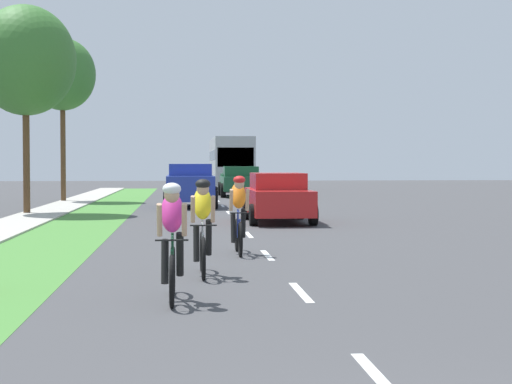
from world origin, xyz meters
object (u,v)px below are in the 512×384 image
Objects in this scene: cyclist_trailing at (203,226)px; cyclist_distant at (239,214)px; sedan_red at (278,197)px; street_tree_near at (25,61)px; pickup_dark_green at (240,181)px; street_tree_far at (62,75)px; cyclist_lead at (172,240)px; suv_blue at (190,184)px; bus_silver at (230,161)px.

cyclist_trailing is 3.22m from cyclist_distant.
street_tree_near is (-8.48, 4.74, 4.69)m from sedan_red.
cyclist_trailing is 31.39m from pickup_dark_green.
street_tree_far is at bearing 121.04° from sedan_red.
street_tree_far reaches higher than cyclist_trailing.
street_tree_near is (-8.63, -14.67, 4.63)m from pickup_dark_green.
street_tree_near is at bearing -89.60° from street_tree_far.
sedan_red is at bearing 77.64° from cyclist_trailing.
sedan_red is 17.36m from street_tree_far.
street_tree_far is (-8.54, 14.19, 5.19)m from sedan_red.
cyclist_trailing is (0.46, 2.42, 0.00)m from cyclist_lead.
cyclist_lead is 23.28m from suv_blue.
cyclist_lead is 0.34× the size of pickup_dark_green.
bus_silver is at bearing 86.13° from cyclist_trailing.
sedan_red is 0.91× the size of suv_blue.
cyclist_trailing is 0.34× the size of pickup_dark_green.
sedan_red is at bearing -73.74° from suv_blue.
street_tree_near is at bearing -144.04° from suv_blue.
cyclist_lead is 29.45m from street_tree_far.
street_tree_far reaches higher than bus_silver.
bus_silver is 28.15m from street_tree_near.
cyclist_lead reaches higher than sedan_red.
cyclist_lead is at bearing -91.07° from suv_blue.
cyclist_trailing is 0.23× the size of street_tree_near.
cyclist_trailing is at bearing -104.24° from cyclist_distant.
pickup_dark_green is at bearing 89.54° from sedan_red.
cyclist_distant is at bearing -101.68° from sedan_red.
cyclist_lead is 20.32m from street_tree_near.
cyclist_distant is 15.74m from street_tree_near.
cyclist_trailing is at bearing -70.51° from street_tree_near.
sedan_red is (2.60, 11.86, -0.04)m from cyclist_trailing.
street_tree_near is at bearing 105.90° from cyclist_lead.
cyclist_lead is 1.00× the size of cyclist_trailing.
street_tree_near is 0.97× the size of street_tree_far.
bus_silver is (2.92, 43.12, 1.17)m from cyclist_trailing.
suv_blue is at bearing 90.07° from cyclist_trailing.
cyclist_distant is 0.40× the size of sedan_red.
sedan_red is at bearing -90.58° from bus_silver.
street_tree_far is (-5.49, 28.47, 5.15)m from cyclist_lead.
street_tree_near is at bearing -120.48° from pickup_dark_green.
cyclist_trailing is 0.15× the size of bus_silver.
suv_blue is 0.92× the size of pickup_dark_green.
pickup_dark_green is (2.78, 10.42, -0.12)m from suv_blue.
bus_silver reaches higher than cyclist_distant.
suv_blue is 22.48m from bus_silver.
sedan_red is 9.37m from suv_blue.
cyclist_lead and cyclist_distant have the same top height.
bus_silver reaches higher than sedan_red.
bus_silver is at bearing 82.48° from suv_blue.
sedan_red is at bearing -90.46° from pickup_dark_green.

